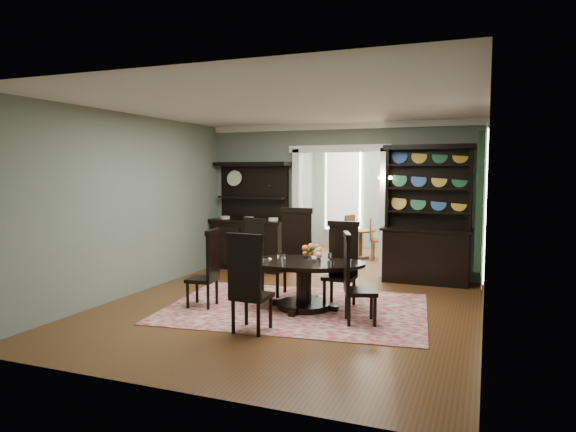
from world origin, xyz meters
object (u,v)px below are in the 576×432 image
Objects in this scene: dining_table at (304,276)px; welsh_dresser at (427,233)px; sideboard at (251,232)px; parlor_table at (361,240)px.

welsh_dresser is at bearing 50.54° from dining_table.
sideboard is 3.07× the size of parlor_table.
welsh_dresser is (3.59, -0.01, 0.14)m from sideboard.
dining_table is 2.72× the size of parlor_table.
parlor_table is (-1.74, 2.15, -0.48)m from welsh_dresser.
sideboard is at bearing -179.31° from welsh_dresser.
sideboard is (-2.09, 2.56, 0.28)m from dining_table.
welsh_dresser is at bearing -51.06° from parlor_table.
dining_table reaches higher than parlor_table.
parlor_table is at bearing 129.85° from welsh_dresser.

